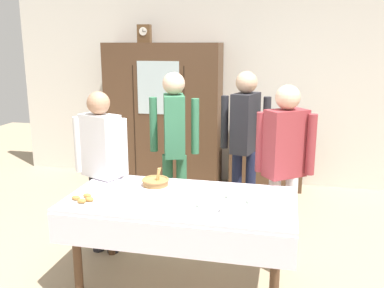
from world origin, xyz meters
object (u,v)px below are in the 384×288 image
at_px(tea_cup_back_edge, 232,196).
at_px(person_beside_shelf, 245,134).
at_px(bookshelf_low, 266,157).
at_px(spoon_mid_right, 125,192).
at_px(tea_cup_far_left, 225,210).
at_px(spoon_center, 275,217).
at_px(tea_cup_center, 203,205).
at_px(mantel_clock, 144,34).
at_px(bread_basket, 156,181).
at_px(book_stack, 268,123).
at_px(tea_cup_near_right, 127,182).
at_px(dining_table, 180,211).
at_px(wall_cabinet, 163,114).
at_px(person_near_right_end, 101,158).
at_px(pastry_plate, 84,200).
at_px(person_behind_table_left, 285,156).
at_px(tea_cup_mid_left, 253,201).
at_px(person_behind_table_right, 174,137).

bearing_deg(tea_cup_back_edge, person_beside_shelf, 91.13).
xyz_separation_m(bookshelf_low, spoon_mid_right, (-1.04, -2.58, 0.32)).
xyz_separation_m(tea_cup_far_left, spoon_center, (0.36, -0.00, -0.02)).
bearing_deg(tea_cup_center, spoon_mid_right, 163.68).
bearing_deg(mantel_clock, bread_basket, -69.51).
xyz_separation_m(bookshelf_low, book_stack, (-0.00, -0.00, 0.47)).
height_order(tea_cup_near_right, person_beside_shelf, person_beside_shelf).
distance_m(dining_table, wall_cabinet, 2.76).
bearing_deg(tea_cup_back_edge, person_near_right_end, 166.23).
distance_m(bookshelf_low, book_stack, 0.47).
distance_m(pastry_plate, person_near_right_end, 0.65).
xyz_separation_m(wall_cabinet, tea_cup_center, (1.12, -2.73, -0.20)).
xyz_separation_m(dining_table, mantel_clock, (-1.15, 2.59, 1.44)).
xyz_separation_m(tea_cup_back_edge, pastry_plate, (-1.12, -0.32, -0.01)).
bearing_deg(person_behind_table_left, tea_cup_center, -126.16).
xyz_separation_m(spoon_mid_right, spoon_center, (1.24, -0.27, 0.00)).
relative_size(wall_cabinet, tea_cup_far_left, 15.16).
distance_m(mantel_clock, tea_cup_near_right, 2.77).
xyz_separation_m(tea_cup_back_edge, person_near_right_end, (-1.25, 0.31, 0.15)).
distance_m(tea_cup_back_edge, bread_basket, 0.72).
bearing_deg(person_beside_shelf, person_behind_table_left, -57.64).
height_order(tea_cup_mid_left, tea_cup_far_left, same).
height_order(dining_table, person_behind_table_left, person_behind_table_left).
xyz_separation_m(dining_table, tea_cup_far_left, (0.39, -0.21, 0.13)).
height_order(tea_cup_far_left, bread_basket, bread_basket).
xyz_separation_m(bookshelf_low, pastry_plate, (-1.27, -2.86, 0.33)).
relative_size(spoon_mid_right, person_behind_table_right, 0.07).
xyz_separation_m(dining_table, tea_cup_near_right, (-0.54, 0.23, 0.13)).
distance_m(person_behind_table_right, person_beside_shelf, 0.76).
height_order(tea_cup_back_edge, spoon_center, tea_cup_back_edge).
bearing_deg(tea_cup_mid_left, wall_cabinet, 119.79).
bearing_deg(person_behind_table_left, spoon_mid_right, -155.25).
distance_m(bookshelf_low, tea_cup_back_edge, 2.57).
relative_size(pastry_plate, person_behind_table_right, 0.17).
distance_m(tea_cup_far_left, person_beside_shelf, 1.55).
bearing_deg(bread_basket, bookshelf_low, 70.37).
xyz_separation_m(spoon_center, person_behind_table_right, (-1.07, 1.22, 0.27)).
xyz_separation_m(pastry_plate, person_behind_table_right, (0.40, 1.24, 0.26)).
xyz_separation_m(book_stack, spoon_mid_right, (-1.04, -2.58, -0.15)).
bearing_deg(pastry_plate, person_beside_shelf, 54.55).
relative_size(tea_cup_far_left, bread_basket, 0.54).
relative_size(book_stack, bread_basket, 0.82).
distance_m(tea_cup_near_right, bread_basket, 0.25).
xyz_separation_m(dining_table, bookshelf_low, (0.55, 2.64, -0.21)).
bearing_deg(person_behind_table_right, tea_cup_back_edge, -52.12).
bearing_deg(spoon_center, person_near_right_end, 159.20).
height_order(spoon_mid_right, person_near_right_end, person_near_right_end).
height_order(dining_table, person_beside_shelf, person_beside_shelf).
xyz_separation_m(dining_table, pastry_plate, (-0.72, -0.22, 0.12)).
distance_m(tea_cup_back_edge, spoon_center, 0.46).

